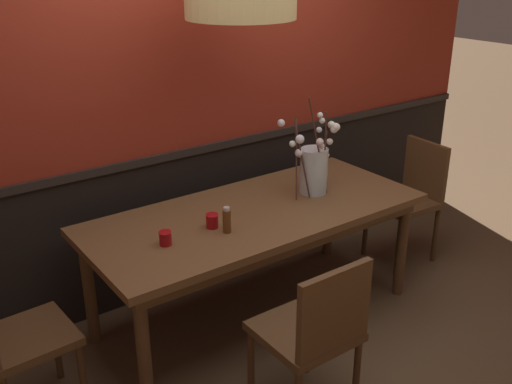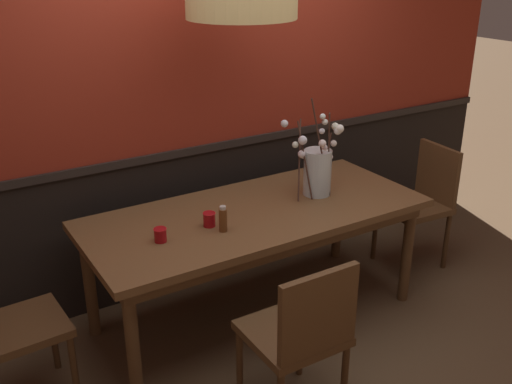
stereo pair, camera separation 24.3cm
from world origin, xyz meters
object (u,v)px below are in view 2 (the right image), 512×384
(chair_head_west_end, at_px, (3,321))
(chair_far_side_left, at_px, (155,204))
(dining_table, at_px, (256,222))
(candle_holder_nearer_edge, at_px, (209,219))
(vase_with_blossoms, at_px, (318,170))
(candle_holder_nearer_center, at_px, (160,235))
(condiment_bottle, at_px, (223,219))
(chair_near_side_left, at_px, (301,332))
(chair_head_east_end, at_px, (422,199))

(chair_head_west_end, bearing_deg, chair_far_side_left, 37.25)
(dining_table, bearing_deg, candle_holder_nearer_edge, -171.97)
(vase_with_blossoms, relative_size, candle_holder_nearer_center, 8.24)
(dining_table, bearing_deg, condiment_bottle, -154.50)
(chair_near_side_left, bearing_deg, vase_with_blossoms, 49.59)
(vase_with_blossoms, bearing_deg, chair_head_east_end, -1.98)
(dining_table, height_order, chair_head_east_end, chair_head_east_end)
(condiment_bottle, bearing_deg, dining_table, 25.50)
(chair_far_side_left, bearing_deg, condiment_bottle, -89.78)
(chair_near_side_left, height_order, chair_head_west_end, chair_head_west_end)
(vase_with_blossoms, xyz_separation_m, candle_holder_nearer_edge, (-0.80, -0.06, -0.12))
(dining_table, height_order, vase_with_blossoms, vase_with_blossoms)
(chair_near_side_left, distance_m, chair_head_east_end, 1.89)
(chair_head_west_end, bearing_deg, chair_head_east_end, 0.15)
(dining_table, height_order, chair_head_west_end, chair_head_west_end)
(chair_near_side_left, bearing_deg, chair_head_west_end, 144.84)
(dining_table, relative_size, vase_with_blossoms, 3.22)
(chair_far_side_left, relative_size, chair_head_west_end, 1.05)
(candle_holder_nearer_center, xyz_separation_m, condiment_bottle, (0.35, -0.07, 0.03))
(chair_head_west_end, relative_size, chair_head_east_end, 1.03)
(chair_near_side_left, height_order, vase_with_blossoms, vase_with_blossoms)
(chair_near_side_left, distance_m, vase_with_blossoms, 1.22)
(chair_head_west_end, distance_m, candle_holder_nearer_center, 0.87)
(candle_holder_nearer_edge, xyz_separation_m, condiment_bottle, (0.04, -0.10, 0.03))
(vase_with_blossoms, height_order, candle_holder_nearer_edge, vase_with_blossoms)
(candle_holder_nearer_center, bearing_deg, vase_with_blossoms, 4.56)
(chair_far_side_left, bearing_deg, candle_holder_nearer_center, -110.08)
(chair_head_east_end, bearing_deg, vase_with_blossoms, 178.02)
(chair_far_side_left, bearing_deg, candle_holder_nearer_edge, -92.00)
(vase_with_blossoms, bearing_deg, chair_head_west_end, -178.81)
(chair_head_west_end, relative_size, candle_holder_nearer_edge, 11.16)
(condiment_bottle, bearing_deg, candle_holder_nearer_center, 169.20)
(chair_far_side_left, height_order, candle_holder_nearer_edge, chair_far_side_left)
(chair_head_west_end, xyz_separation_m, chair_head_east_end, (2.88, 0.01, -0.00))
(dining_table, distance_m, candle_holder_nearer_edge, 0.36)
(vase_with_blossoms, bearing_deg, candle_holder_nearer_edge, -175.89)
(candle_holder_nearer_edge, distance_m, condiment_bottle, 0.11)
(chair_near_side_left, relative_size, vase_with_blossoms, 1.38)
(vase_with_blossoms, xyz_separation_m, candle_holder_nearer_center, (-1.11, -0.09, -0.12))
(dining_table, relative_size, condiment_bottle, 13.74)
(chair_head_west_end, distance_m, candle_holder_nearer_edge, 1.17)
(chair_head_east_end, distance_m, candle_holder_nearer_edge, 1.77)
(chair_far_side_left, bearing_deg, chair_head_east_end, -27.14)
(condiment_bottle, bearing_deg, chair_head_west_end, 174.42)
(chair_far_side_left, relative_size, candle_holder_nearer_edge, 11.75)
(dining_table, relative_size, chair_far_side_left, 2.13)
(chair_far_side_left, bearing_deg, chair_near_side_left, -89.27)
(chair_head_east_end, distance_m, vase_with_blossoms, 1.03)
(vase_with_blossoms, bearing_deg, chair_far_side_left, 132.25)
(chair_head_west_end, distance_m, chair_head_east_end, 2.88)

